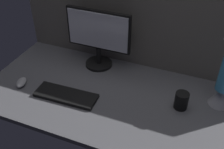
% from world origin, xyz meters
% --- Properties ---
extents(ground_plane, '(1.80, 0.80, 0.03)m').
position_xyz_m(ground_plane, '(0.00, 0.00, -0.01)').
color(ground_plane, '#515156').
extents(cubicle_wall_back, '(1.80, 0.06, 0.61)m').
position_xyz_m(cubicle_wall_back, '(0.00, 0.37, 0.31)').
color(cubicle_wall_back, slate).
rests_on(cubicle_wall_back, ground_plane).
extents(monitor, '(0.43, 0.18, 0.39)m').
position_xyz_m(monitor, '(-0.33, 0.25, 0.22)').
color(monitor, black).
rests_on(monitor, ground_plane).
extents(keyboard, '(0.37, 0.14, 0.02)m').
position_xyz_m(keyboard, '(-0.37, -0.13, 0.01)').
color(keyboard, black).
rests_on(keyboard, ground_plane).
extents(mouse, '(0.08, 0.11, 0.03)m').
position_xyz_m(mouse, '(-0.68, -0.13, 0.02)').
color(mouse, '#99999E').
rests_on(mouse, ground_plane).
extents(mug_black_travel, '(0.08, 0.08, 0.10)m').
position_xyz_m(mug_black_travel, '(0.27, 0.03, 0.05)').
color(mug_black_travel, black).
rests_on(mug_black_travel, ground_plane).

